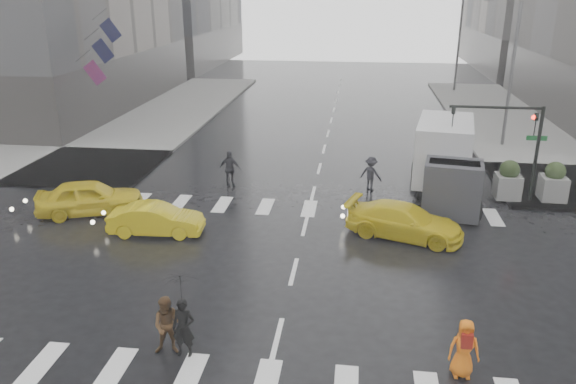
# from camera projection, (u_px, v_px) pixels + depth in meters

# --- Properties ---
(ground) EXTENTS (120.00, 120.00, 0.00)m
(ground) POSITION_uv_depth(u_px,v_px,m) (294.00, 271.00, 19.62)
(ground) COLOR black
(ground) RESTS_ON ground
(sidewalk_nw) EXTENTS (35.00, 35.00, 0.15)m
(sidewalk_nw) POSITION_uv_depth(u_px,v_px,m) (40.00, 132.00, 38.22)
(sidewalk_nw) COLOR slate
(sidewalk_nw) RESTS_ON ground
(road_markings) EXTENTS (18.00, 48.00, 0.01)m
(road_markings) POSITION_uv_depth(u_px,v_px,m) (294.00, 271.00, 19.62)
(road_markings) COLOR silver
(road_markings) RESTS_ON ground
(traffic_signal_pole) EXTENTS (4.45, 0.42, 4.50)m
(traffic_signal_pole) POSITION_uv_depth(u_px,v_px,m) (516.00, 134.00, 24.91)
(traffic_signal_pole) COLOR black
(traffic_signal_pole) RESTS_ON ground
(street_lamp_near) EXTENTS (2.15, 0.22, 9.00)m
(street_lamp_near) POSITION_uv_depth(u_px,v_px,m) (510.00, 66.00, 33.41)
(street_lamp_near) COLOR #59595B
(street_lamp_near) RESTS_ON ground
(street_lamp_far) EXTENTS (2.15, 0.22, 9.00)m
(street_lamp_far) POSITION_uv_depth(u_px,v_px,m) (458.00, 38.00, 52.05)
(street_lamp_far) COLOR #59595B
(street_lamp_far) RESTS_ON ground
(planter_west) EXTENTS (1.10, 1.10, 1.80)m
(planter_west) POSITION_uv_depth(u_px,v_px,m) (464.00, 179.00, 26.09)
(planter_west) COLOR slate
(planter_west) RESTS_ON ground
(planter_mid) EXTENTS (1.10, 1.10, 1.80)m
(planter_mid) POSITION_uv_depth(u_px,v_px,m) (508.00, 180.00, 25.86)
(planter_mid) COLOR slate
(planter_mid) RESTS_ON ground
(planter_east) EXTENTS (1.10, 1.10, 1.80)m
(planter_east) POSITION_uv_depth(u_px,v_px,m) (554.00, 182.00, 25.62)
(planter_east) COLOR slate
(planter_east) RESTS_ON ground
(flag_cluster) EXTENTS (2.87, 3.06, 4.69)m
(flag_cluster) POSITION_uv_depth(u_px,v_px,m) (99.00, 48.00, 36.72)
(flag_cluster) COLOR #59595B
(flag_cluster) RESTS_ON ground
(pedestrian_black) EXTENTS (1.00, 1.01, 2.43)m
(pedestrian_black) POSITION_uv_depth(u_px,v_px,m) (182.00, 303.00, 14.63)
(pedestrian_black) COLOR black
(pedestrian_black) RESTS_ON ground
(pedestrian_brown) EXTENTS (0.90, 0.75, 1.68)m
(pedestrian_brown) POSITION_uv_depth(u_px,v_px,m) (168.00, 326.00, 14.99)
(pedestrian_brown) COLOR #4B321B
(pedestrian_brown) RESTS_ON ground
(pedestrian_orange) EXTENTS (0.79, 0.53, 1.59)m
(pedestrian_orange) POSITION_uv_depth(u_px,v_px,m) (464.00, 348.00, 14.11)
(pedestrian_orange) COLOR orange
(pedestrian_orange) RESTS_ON ground
(pedestrian_far_a) EXTENTS (1.11, 0.70, 1.86)m
(pedestrian_far_a) POSITION_uv_depth(u_px,v_px,m) (230.00, 169.00, 27.68)
(pedestrian_far_a) COLOR black
(pedestrian_far_a) RESTS_ON ground
(pedestrian_far_b) EXTENTS (1.25, 1.01, 1.69)m
(pedestrian_far_b) POSITION_uv_depth(u_px,v_px,m) (371.00, 174.00, 27.23)
(pedestrian_far_b) COLOR black
(pedestrian_far_b) RESTS_ON ground
(taxi_front) EXTENTS (4.79, 3.20, 1.52)m
(taxi_front) POSITION_uv_depth(u_px,v_px,m) (90.00, 197.00, 24.41)
(taxi_front) COLOR #D9BE0B
(taxi_front) RESTS_ON ground
(taxi_mid) EXTENTS (3.83, 1.56, 1.24)m
(taxi_mid) POSITION_uv_depth(u_px,v_px,m) (156.00, 219.00, 22.44)
(taxi_mid) COLOR #D9BE0B
(taxi_mid) RESTS_ON ground
(taxi_rear) EXTENTS (4.44, 3.00, 1.34)m
(taxi_rear) POSITION_uv_depth(u_px,v_px,m) (404.00, 221.00, 22.15)
(taxi_rear) COLOR #D9BE0B
(taxi_rear) RESTS_ON ground
(box_truck) EXTENTS (2.46, 6.57, 3.49)m
(box_truck) POSITION_uv_depth(u_px,v_px,m) (446.00, 160.00, 25.92)
(box_truck) COLOR #B9BABB
(box_truck) RESTS_ON ground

